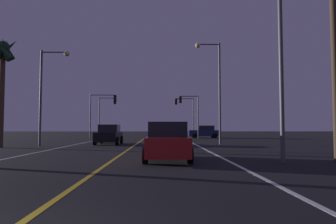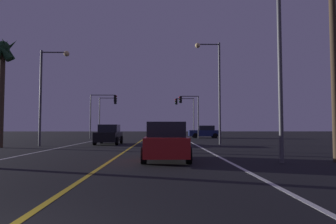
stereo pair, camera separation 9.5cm
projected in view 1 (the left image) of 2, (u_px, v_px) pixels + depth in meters
The scene contains 15 objects.
lane_edge_right at pixel (210, 152), 17.43m from camera, with size 0.16×40.67×0.01m, color silver.
lane_edge_left at pixel (37, 152), 17.17m from camera, with size 0.16×40.67×0.01m, color silver.
lane_center_divider at pixel (125, 152), 17.30m from camera, with size 0.16×40.67×0.01m, color gold.
car_lead_same_lane at pixel (167, 142), 13.03m from camera, with size 2.02×4.30×1.70m.
car_crossing_side at pixel (204, 132), 40.35m from camera, with size 4.30×2.02×1.70m.
car_oncoming at pixel (109, 135), 25.35m from camera, with size 2.02×4.30×1.70m.
traffic_light_near_right at pixel (189, 107), 38.46m from camera, with size 2.63×0.36×5.59m.
traffic_light_near_left at pixel (103, 106), 38.19m from camera, with size 3.50×0.36×5.72m.
traffic_light_far_right at pixel (185, 108), 43.96m from camera, with size 2.92×0.36×5.82m.
traffic_light_far_left at pixel (107, 108), 43.67m from camera, with size 2.64×0.36×5.88m.
street_lamp_right_near at pixel (271, 35), 12.35m from camera, with size 1.97×0.44×8.55m.
street_lamp_left_mid at pixel (48, 84), 22.79m from camera, with size 2.26×0.44×7.49m.
street_lamp_right_far at pixel (214, 80), 25.14m from camera, with size 2.18×0.44×8.77m.
utility_pole_right at pixel (334, 39), 12.70m from camera, with size 2.20×0.28×10.07m.
palm_tree_left_mid at pixel (3, 58), 21.35m from camera, with size 2.18×1.94×8.17m.
Camera 1 is at (2.14, -3.12, 1.47)m, focal length 31.34 mm.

